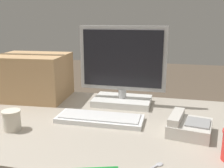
# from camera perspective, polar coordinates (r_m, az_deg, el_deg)

# --- Properties ---
(monitor) EXTENTS (0.48, 0.20, 0.44)m
(monitor) POSITION_cam_1_polar(r_m,az_deg,el_deg) (1.45, 2.29, 2.63)
(monitor) COLOR white
(monitor) RESTS_ON office_desk
(keyboard) EXTENTS (0.41, 0.16, 0.03)m
(keyboard) POSITION_cam_1_polar(r_m,az_deg,el_deg) (1.25, -2.68, -7.50)
(keyboard) COLOR silver
(keyboard) RESTS_ON office_desk
(desk_phone) EXTENTS (0.20, 0.21, 0.08)m
(desk_phone) POSITION_cam_1_polar(r_m,az_deg,el_deg) (1.16, 16.29, -8.87)
(desk_phone) COLOR beige
(desk_phone) RESTS_ON office_desk
(paper_cup_left) EXTENTS (0.08, 0.08, 0.09)m
(paper_cup_left) POSITION_cam_1_polar(r_m,az_deg,el_deg) (1.23, -20.98, -7.36)
(paper_cup_left) COLOR beige
(paper_cup_left) RESTS_ON office_desk
(spoon) EXTENTS (0.09, 0.12, 0.00)m
(spoon) POSITION_cam_1_polar(r_m,az_deg,el_deg) (0.91, 8.78, -17.59)
(spoon) COLOR #B2B2B7
(spoon) RESTS_ON office_desk
(cardboard_box) EXTENTS (0.43, 0.35, 0.27)m
(cardboard_box) POSITION_cam_1_polar(r_m,az_deg,el_deg) (1.66, -16.81, 1.61)
(cardboard_box) COLOR tan
(cardboard_box) RESTS_ON office_desk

